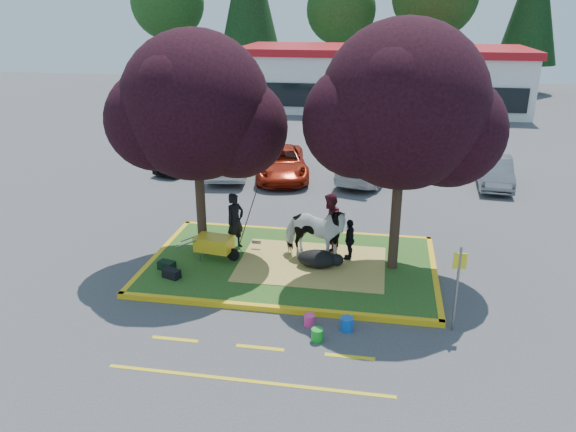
% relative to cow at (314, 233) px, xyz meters
% --- Properties ---
extents(ground, '(90.00, 90.00, 0.00)m').
position_rel_cow_xyz_m(ground, '(-0.64, -0.24, -1.02)').
color(ground, '#424244').
rests_on(ground, ground).
extents(median_island, '(8.00, 5.00, 0.15)m').
position_rel_cow_xyz_m(median_island, '(-0.64, -0.24, -0.94)').
color(median_island, '#204C17').
rests_on(median_island, ground).
extents(curb_near, '(8.30, 0.16, 0.15)m').
position_rel_cow_xyz_m(curb_near, '(-0.64, -2.82, -0.94)').
color(curb_near, yellow).
rests_on(curb_near, ground).
extents(curb_far, '(8.30, 0.16, 0.15)m').
position_rel_cow_xyz_m(curb_far, '(-0.64, 2.34, -0.94)').
color(curb_far, yellow).
rests_on(curb_far, ground).
extents(curb_left, '(0.16, 5.30, 0.15)m').
position_rel_cow_xyz_m(curb_left, '(-4.72, -0.24, -0.94)').
color(curb_left, yellow).
rests_on(curb_left, ground).
extents(curb_right, '(0.16, 5.30, 0.15)m').
position_rel_cow_xyz_m(curb_right, '(3.44, -0.24, -0.94)').
color(curb_right, yellow).
rests_on(curb_right, ground).
extents(straw_bedding, '(4.20, 3.00, 0.01)m').
position_rel_cow_xyz_m(straw_bedding, '(-0.04, -0.24, -0.86)').
color(straw_bedding, '#CFBD55').
rests_on(straw_bedding, median_island).
extents(tree_purple_left, '(5.06, 4.20, 6.51)m').
position_rel_cow_xyz_m(tree_purple_left, '(-3.42, 0.14, 3.34)').
color(tree_purple_left, black).
rests_on(tree_purple_left, median_island).
extents(tree_purple_right, '(5.30, 4.40, 6.82)m').
position_rel_cow_xyz_m(tree_purple_right, '(2.28, -0.06, 3.54)').
color(tree_purple_right, black).
rests_on(tree_purple_right, median_island).
extents(fire_lane_stripe_a, '(1.10, 0.12, 0.01)m').
position_rel_cow_xyz_m(fire_lane_stripe_a, '(-2.64, -4.44, -1.02)').
color(fire_lane_stripe_a, yellow).
rests_on(fire_lane_stripe_a, ground).
extents(fire_lane_stripe_b, '(1.10, 0.12, 0.01)m').
position_rel_cow_xyz_m(fire_lane_stripe_b, '(-0.64, -4.44, -1.02)').
color(fire_lane_stripe_b, yellow).
rests_on(fire_lane_stripe_b, ground).
extents(fire_lane_stripe_c, '(1.10, 0.12, 0.01)m').
position_rel_cow_xyz_m(fire_lane_stripe_c, '(1.36, -4.44, -1.02)').
color(fire_lane_stripe_c, yellow).
rests_on(fire_lane_stripe_c, ground).
extents(fire_lane_long, '(6.00, 0.10, 0.01)m').
position_rel_cow_xyz_m(fire_lane_long, '(-0.64, -5.64, -1.02)').
color(fire_lane_long, yellow).
rests_on(fire_lane_long, ground).
extents(retail_building, '(20.40, 8.40, 4.40)m').
position_rel_cow_xyz_m(retail_building, '(1.36, 27.74, 1.23)').
color(retail_building, silver).
rests_on(retail_building, ground).
extents(cow, '(2.24, 1.47, 1.74)m').
position_rel_cow_xyz_m(cow, '(0.00, 0.00, 0.00)').
color(cow, white).
rests_on(cow, median_island).
extents(calf, '(1.34, 1.08, 0.51)m').
position_rel_cow_xyz_m(calf, '(0.16, -0.41, -0.62)').
color(calf, black).
rests_on(calf, median_island).
extents(handler, '(0.70, 0.76, 1.75)m').
position_rel_cow_xyz_m(handler, '(-2.50, 0.53, 0.00)').
color(handler, black).
rests_on(handler, median_island).
extents(visitor_a, '(0.81, 0.97, 1.79)m').
position_rel_cow_xyz_m(visitor_a, '(0.35, 0.86, 0.03)').
color(visitor_a, '#4A151F').
rests_on(visitor_a, median_island).
extents(visitor_b, '(0.39, 0.76, 1.24)m').
position_rel_cow_xyz_m(visitor_b, '(1.00, 0.30, -0.25)').
color(visitor_b, black).
rests_on(visitor_b, median_island).
extents(wheelbarrow, '(1.90, 0.77, 0.71)m').
position_rel_cow_xyz_m(wheelbarrow, '(-2.89, -0.41, -0.38)').
color(wheelbarrow, black).
rests_on(wheelbarrow, median_island).
extents(gear_bag_dark, '(0.55, 0.42, 0.25)m').
position_rel_cow_xyz_m(gear_bag_dark, '(-3.72, -1.77, -0.74)').
color(gear_bag_dark, black).
rests_on(gear_bag_dark, median_island).
extents(gear_bag_green, '(0.53, 0.41, 0.25)m').
position_rel_cow_xyz_m(gear_bag_green, '(-4.04, -1.30, -0.74)').
color(gear_bag_green, black).
rests_on(gear_bag_green, median_island).
extents(sign_post, '(0.30, 0.06, 2.13)m').
position_rel_cow_xyz_m(sign_post, '(3.66, -2.94, 0.27)').
color(sign_post, slate).
rests_on(sign_post, ground).
extents(bucket_green, '(0.29, 0.29, 0.30)m').
position_rel_cow_xyz_m(bucket_green, '(0.58, -3.93, -0.87)').
color(bucket_green, green).
rests_on(bucket_green, ground).
extents(bucket_pink, '(0.31, 0.31, 0.28)m').
position_rel_cow_xyz_m(bucket_pink, '(0.32, -3.32, -0.88)').
color(bucket_pink, '#F73787').
rests_on(bucket_pink, ground).
extents(bucket_blue, '(0.39, 0.39, 0.33)m').
position_rel_cow_xyz_m(bucket_blue, '(1.21, -3.37, -0.85)').
color(bucket_blue, blue).
rests_on(bucket_blue, ground).
extents(car_black, '(2.31, 3.79, 1.21)m').
position_rel_cow_xyz_m(car_black, '(-7.23, 9.14, -0.42)').
color(car_black, black).
rests_on(car_black, ground).
extents(car_silver, '(2.32, 4.90, 1.55)m').
position_rel_cow_xyz_m(car_silver, '(-4.94, 8.76, -0.24)').
color(car_silver, '#B0B3B9').
rests_on(car_silver, ground).
extents(car_red, '(3.25, 5.17, 1.33)m').
position_rel_cow_xyz_m(car_red, '(-2.61, 8.71, -0.35)').
color(car_red, '#9E200D').
rests_on(car_red, ground).
extents(car_white, '(3.16, 5.03, 1.36)m').
position_rel_cow_xyz_m(car_white, '(1.24, 8.97, -0.34)').
color(car_white, silver).
rests_on(car_white, ground).
extents(car_grey, '(1.55, 3.81, 1.23)m').
position_rel_cow_xyz_m(car_grey, '(6.50, 9.02, -0.40)').
color(car_grey, slate).
rests_on(car_grey, ground).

